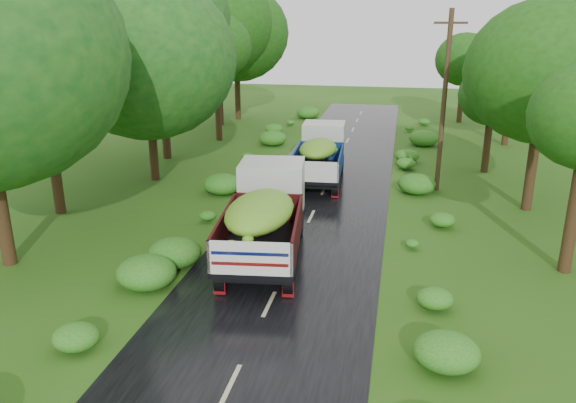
# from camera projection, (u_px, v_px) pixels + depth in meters

# --- Properties ---
(ground) EXTENTS (120.00, 120.00, 0.00)m
(ground) POSITION_uv_depth(u_px,v_px,m) (231.00, 385.00, 13.36)
(ground) COLOR #244A10
(ground) RESTS_ON ground
(road) EXTENTS (6.50, 80.00, 0.02)m
(road) POSITION_uv_depth(u_px,v_px,m) (276.00, 289.00, 18.01)
(road) COLOR black
(road) RESTS_ON ground
(road_lines) EXTENTS (0.12, 69.60, 0.00)m
(road_lines) POSITION_uv_depth(u_px,v_px,m) (283.00, 275.00, 18.93)
(road_lines) COLOR #BFB78C
(road_lines) RESTS_ON road
(truck_near) EXTENTS (3.31, 7.34, 2.98)m
(truck_near) POSITION_uv_depth(u_px,v_px,m) (266.00, 212.00, 20.08)
(truck_near) COLOR black
(truck_near) RESTS_ON ground
(truck_far) EXTENTS (2.65, 6.65, 2.75)m
(truck_far) POSITION_uv_depth(u_px,v_px,m) (321.00, 152.00, 29.37)
(truck_far) COLOR black
(truck_far) RESTS_ON ground
(utility_pole) EXTENTS (1.52, 0.25, 8.70)m
(utility_pole) POSITION_uv_depth(u_px,v_px,m) (444.00, 101.00, 26.86)
(utility_pole) COLOR #382616
(utility_pole) RESTS_ON ground
(trees_left) EXTENTS (5.97, 34.04, 10.11)m
(trees_left) POSITION_uv_depth(u_px,v_px,m) (161.00, 40.00, 31.75)
(trees_left) COLOR black
(trees_left) RESTS_ON ground
(trees_right) EXTENTS (5.61, 31.56, 7.77)m
(trees_right) POSITION_uv_depth(u_px,v_px,m) (512.00, 73.00, 30.73)
(trees_right) COLOR black
(trees_right) RESTS_ON ground
(shrubs) EXTENTS (11.90, 44.00, 0.70)m
(shrubs) POSITION_uv_depth(u_px,v_px,m) (318.00, 195.00, 26.27)
(shrubs) COLOR #206217
(shrubs) RESTS_ON ground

